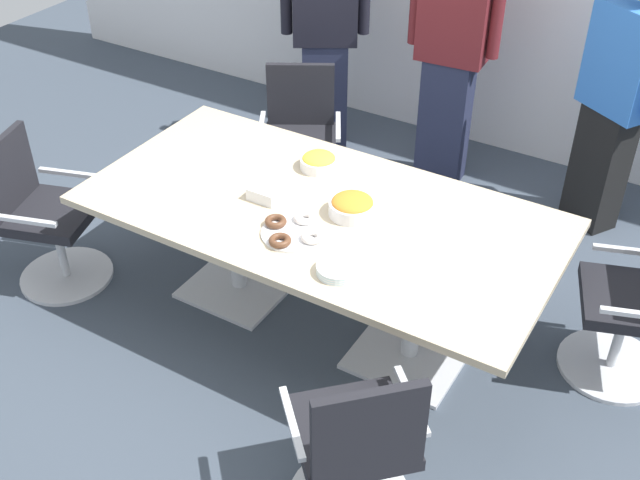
{
  "coord_description": "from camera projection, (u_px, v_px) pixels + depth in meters",
  "views": [
    {
      "loc": [
        1.68,
        -2.81,
        2.96
      ],
      "look_at": [
        0.0,
        0.0,
        0.55
      ],
      "focal_mm": 44.14,
      "sensor_mm": 36.0,
      "label": 1
    }
  ],
  "objects": [
    {
      "name": "office_chair_3",
      "position": [
        45.0,
        220.0,
        4.46
      ],
      "size": [
        0.68,
        0.68,
        0.91
      ],
      "rotation": [
        0.0,
        0.0,
        -1.25
      ],
      "color": "silver",
      "rests_on": "ground"
    },
    {
      "name": "office_chair_0",
      "position": [
        355.0,
        451.0,
        3.16
      ],
      "size": [
        0.76,
        0.76,
        0.91
      ],
      "rotation": [
        0.0,
        0.0,
        0.78
      ],
      "color": "silver",
      "rests_on": "ground"
    },
    {
      "name": "conference_table",
      "position": [
        320.0,
        228.0,
        4.02
      ],
      "size": [
        2.4,
        1.2,
        0.75
      ],
      "color": "#CCB793",
      "rests_on": "ground"
    },
    {
      "name": "person_standing_2",
      "position": [
        616.0,
        98.0,
        4.66
      ],
      "size": [
        0.56,
        0.42,
        1.69
      ],
      "rotation": [
        0.0,
        0.0,
        -3.69
      ],
      "color": "black",
      "rests_on": "ground"
    },
    {
      "name": "donut_platter",
      "position": [
        293.0,
        231.0,
        3.76
      ],
      "size": [
        0.33,
        0.33,
        0.04
      ],
      "color": "white",
      "rests_on": "conference_table"
    },
    {
      "name": "person_standing_0",
      "position": [
        325.0,
        31.0,
        5.43
      ],
      "size": [
        0.56,
        0.41,
        1.73
      ],
      "rotation": [
        0.0,
        0.0,
        -2.6
      ],
      "color": "#232842",
      "rests_on": "ground"
    },
    {
      "name": "snack_bowl_chips_orange",
      "position": [
        352.0,
        206.0,
        3.87
      ],
      "size": [
        0.24,
        0.24,
        0.1
      ],
      "color": "white",
      "rests_on": "conference_table"
    },
    {
      "name": "office_chair_1",
      "position": [
        639.0,
        310.0,
        3.84
      ],
      "size": [
        0.69,
        0.69,
        0.91
      ],
      "rotation": [
        0.0,
        0.0,
        -4.38
      ],
      "color": "silver",
      "rests_on": "ground"
    },
    {
      "name": "office_chair_2",
      "position": [
        300.0,
        146.0,
        5.14
      ],
      "size": [
        0.74,
        0.74,
        0.91
      ],
      "rotation": [
        0.0,
        0.0,
        -2.62
      ],
      "color": "silver",
      "rests_on": "ground"
    },
    {
      "name": "ground_plane",
      "position": [
        320.0,
        320.0,
        4.39
      ],
      "size": [
        10.0,
        10.0,
        0.01
      ],
      "primitive_type": "cube",
      "color": "#3D4754"
    },
    {
      "name": "napkin_pile",
      "position": [
        267.0,
        192.0,
        4.01
      ],
      "size": [
        0.16,
        0.16,
        0.07
      ],
      "primitive_type": "cube",
      "color": "white",
      "rests_on": "conference_table"
    },
    {
      "name": "plate_stack",
      "position": [
        338.0,
        269.0,
        3.52
      ],
      "size": [
        0.2,
        0.2,
        0.04
      ],
      "color": "white",
      "rests_on": "conference_table"
    },
    {
      "name": "snack_bowl_chips_yellow",
      "position": [
        319.0,
        161.0,
        4.23
      ],
      "size": [
        0.2,
        0.2,
        0.09
      ],
      "color": "white",
      "rests_on": "conference_table"
    },
    {
      "name": "person_standing_1",
      "position": [
        452.0,
        47.0,
        5.04
      ],
      "size": [
        0.61,
        0.25,
        1.84
      ],
      "rotation": [
        0.0,
        0.0,
        -3.07
      ],
      "color": "#232842",
      "rests_on": "ground"
    }
  ]
}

